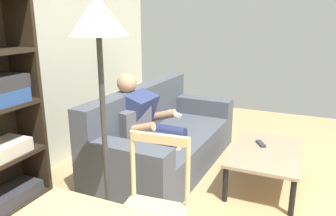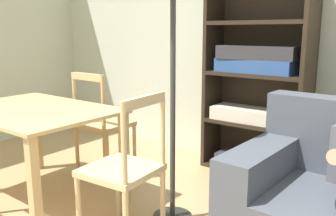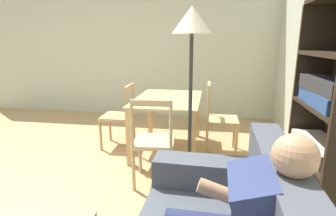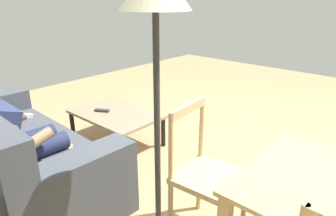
# 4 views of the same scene
# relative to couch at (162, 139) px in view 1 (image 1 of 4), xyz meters

# --- Properties ---
(couch) EXTENTS (2.13, 0.99, 0.90)m
(couch) POSITION_rel_couch_xyz_m (0.00, 0.00, 0.00)
(couch) COLOR #474C56
(couch) RESTS_ON ground_plane
(person_lounging) EXTENTS (0.60, 0.94, 1.09)m
(person_lounging) POSITION_rel_couch_xyz_m (-0.23, 0.05, 0.24)
(person_lounging) COLOR navy
(person_lounging) RESTS_ON ground_plane
(coffee_table) EXTENTS (1.00, 0.67, 0.37)m
(coffee_table) POSITION_rel_couch_xyz_m (0.00, -1.15, 0.01)
(coffee_table) COLOR gray
(coffee_table) RESTS_ON ground_plane
(tv_remote) EXTENTS (0.17, 0.13, 0.02)m
(tv_remote) POSITION_rel_couch_xyz_m (0.15, -1.07, 0.07)
(tv_remote) COLOR #2D2D38
(tv_remote) RESTS_ON coffee_table
(dining_chair_facing_couch) EXTENTS (0.45, 0.45, 0.96)m
(dining_chair_facing_couch) POSITION_rel_couch_xyz_m (-1.58, -0.65, 0.15)
(dining_chair_facing_couch) COLOR #D1B27F
(dining_chair_facing_couch) RESTS_ON ground_plane
(floor_lamp) EXTENTS (0.36, 0.36, 1.80)m
(floor_lamp) POSITION_rel_couch_xyz_m (-1.49, -0.27, 1.20)
(floor_lamp) COLOR black
(floor_lamp) RESTS_ON ground_plane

